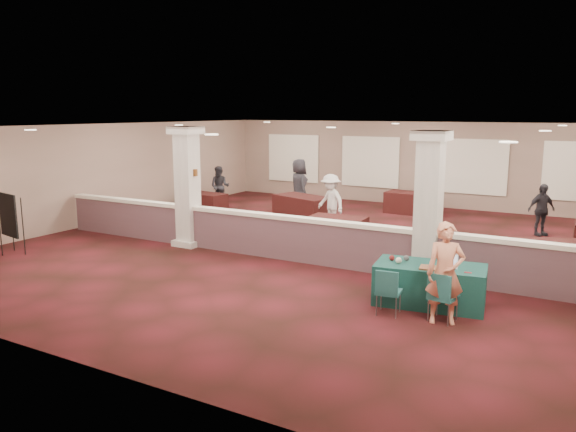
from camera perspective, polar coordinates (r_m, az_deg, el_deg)
The scene contains 32 objects.
ground at distance 14.94m, azimuth 4.22°, elevation -3.34°, with size 16.00×16.00×0.00m, color #441116.
wall_back at distance 22.09m, azimuth 13.24°, elevation 5.16°, with size 16.00×0.04×3.20m, color #826A5A.
wall_front at distance 8.26m, azimuth -20.19°, elevation -4.05°, with size 16.00×0.04×3.20m, color #826A5A.
wall_left at distance 19.41m, azimuth -17.64°, elevation 4.22°, with size 0.04×16.00×3.20m, color #826A5A.
ceiling at distance 14.50m, azimuth 4.39°, elevation 9.02°, with size 16.00×16.00×0.02m, color white.
partition_wall at distance 13.50m, azimuth 1.52°, elevation -2.35°, with size 15.60×0.28×1.10m.
column_left at distance 15.24m, azimuth -10.17°, elevation 3.07°, with size 0.72×0.72×3.20m.
column_right at distance 12.20m, azimuth 14.09°, elevation 1.05°, with size 0.72×0.72×3.20m.
sconce_left at distance 15.38m, azimuth -11.02°, elevation 4.46°, with size 0.12×0.12×0.18m.
sconce_right at distance 15.02m, azimuth -9.39°, elevation 4.38°, with size 0.12×0.12×0.18m.
near_table at distance 10.95m, azimuth 14.20°, elevation -6.78°, with size 2.00×1.00×0.77m, color #0F3935.
conf_chair_main at distance 10.06m, azimuth 15.32°, elevation -7.57°, with size 0.51×0.51×0.88m.
conf_chair_side at distance 10.19m, azimuth 10.11°, elevation -7.26°, with size 0.47×0.47×0.84m.
easel_board at distance 15.82m, azimuth -26.52°, elevation 0.01°, with size 0.91×0.52×1.56m.
woman at distance 9.95m, azimuth 15.68°, elevation -5.62°, with size 0.64×0.42×1.77m, color #E89565.
far_table_front_left at distance 20.73m, azimuth -8.43°, elevation 1.42°, with size 1.60×0.80×0.65m, color black.
far_table_front_center at distance 16.06m, azimuth 5.13°, elevation -1.19°, with size 1.59×0.79×0.64m, color black.
far_table_front_right at distance 13.84m, azimuth 24.72°, elevation -3.86°, with size 1.83×0.91×0.74m, color black.
far_table_back_left at distance 18.75m, azimuth 1.52°, elevation 0.82°, with size 2.00×1.00×0.81m, color black.
far_table_back_center at distance 20.41m, azimuth 12.55°, elevation 1.29°, with size 1.86×0.93×0.75m, color black.
attendee_a at distance 21.48m, azimuth -6.93°, elevation 2.99°, with size 0.74×0.41×1.54m, color black.
attendee_b at distance 17.44m, azimuth 4.35°, elevation 1.51°, with size 1.08×0.49×1.68m, color silver.
attendee_c at distance 17.93m, azimuth 24.34°, elevation 0.58°, with size 0.90×0.43×1.53m, color black.
attendee_d at distance 20.02m, azimuth 1.12°, elevation 3.07°, with size 0.95×0.51×1.93m, color black.
laptop_base at distance 10.76m, azimuth 15.93°, elevation -4.99°, with size 0.35×0.24×0.02m, color #BABABE.
laptop_screen at distance 10.84m, azimuth 16.03°, elevation -4.19°, with size 0.35×0.01×0.23m, color #BABABE.
screen_glow at distance 10.84m, azimuth 16.02°, elevation -4.28°, with size 0.32×0.00×0.20m, color silver.
knitting at distance 10.58m, azimuth 14.40°, elevation -5.14°, with size 0.42×0.32×0.03m, color #BC5D1E.
yarn_cream at distance 10.80m, azimuth 11.17°, elevation -4.45°, with size 0.12×0.12×0.12m, color beige.
yarn_red at distance 10.98m, azimuth 10.51°, elevation -4.20°, with size 0.11×0.11×0.11m, color maroon.
yarn_grey at distance 11.01m, azimuth 11.93°, elevation -4.21°, with size 0.11×0.11×0.11m, color #48484C.
scissors at distance 10.50m, azimuth 17.81°, elevation -5.49°, with size 0.13×0.03×0.01m, color red.
Camera 1 is at (6.16, -13.12, 3.60)m, focal length 35.00 mm.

